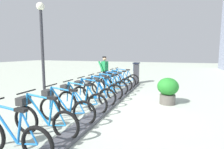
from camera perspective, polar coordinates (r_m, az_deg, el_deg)
The scene contains 16 objects.
ground_plane at distance 6.43m, azimuth -0.72°, elevation -9.93°, with size 60.00×60.00×0.00m, color #A8B1A1.
dock_rail_base at distance 6.42m, azimuth -0.72°, elevation -9.50°, with size 0.44×9.15×0.10m, color #47474C.
payment_kiosk at distance 11.03m, azimuth 7.79°, elevation 0.67°, with size 0.36×0.52×1.28m.
bike_docked_0 at distance 10.23m, azimuth 3.53°, elevation -1.11°, with size 1.72×0.54×1.02m.
bike_docked_1 at distance 9.44m, azimuth 2.17°, elevation -1.79°, with size 1.72×0.54×1.02m.
bike_docked_2 at distance 8.65m, azimuth 0.55°, elevation -2.59°, with size 1.72×0.54×1.02m.
bike_docked_3 at distance 7.88m, azimuth -1.38°, elevation -3.55°, with size 1.72×0.54×1.02m.
bike_docked_4 at distance 7.12m, azimuth -3.74°, elevation -4.71°, with size 1.72×0.54×1.02m.
bike_docked_5 at distance 6.37m, azimuth -6.67°, elevation -6.14°, with size 1.72×0.54×1.02m.
bike_docked_6 at distance 5.66m, azimuth -10.38°, elevation -7.91°, with size 1.72×0.54×1.02m.
bike_docked_7 at distance 4.98m, azimuth -15.18°, elevation -10.12°, with size 1.72×0.54×1.02m.
bike_docked_8 at distance 4.35m, azimuth -21.53°, elevation -12.90°, with size 1.72×0.54×1.02m.
bike_docked_9 at distance 3.81m, azimuth -30.05°, elevation -16.29°, with size 1.72×0.54×1.02m.
worker_near_rack at distance 10.16m, azimuth -2.41°, elevation 1.56°, with size 0.53×0.67×1.66m.
lamp_post at distance 7.94m, azimuth -21.63°, elevation 11.39°, with size 0.32×0.32×3.88m.
planter_bush at distance 6.81m, azimuth 17.50°, elevation -4.60°, with size 0.76×0.76×0.97m.
Camera 1 is at (-2.09, 5.78, 1.88)m, focal length 28.44 mm.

